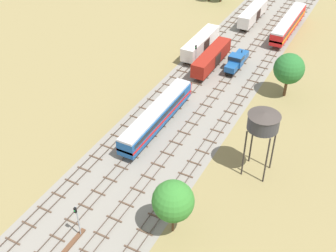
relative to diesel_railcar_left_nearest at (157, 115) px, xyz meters
name	(u,v)px	position (x,y,z in m)	size (l,w,h in m)	color
ground_plane	(220,72)	(2.33, 22.34, -2.60)	(480.00, 480.00, 0.00)	olive
ballast_bed	(220,72)	(2.33, 22.34, -2.59)	(17.99, 176.00, 0.01)	gray
track_far_left	(191,61)	(-4.66, 23.34, -2.46)	(2.40, 126.00, 0.29)	#47382D
track_left	(212,66)	(0.00, 23.34, -2.46)	(2.40, 126.00, 0.29)	#47382D
track_centre_left	(233,72)	(4.66, 23.34, -2.46)	(2.40, 126.00, 0.29)	#47382D
track_centre	(255,77)	(9.33, 23.34, -2.46)	(2.40, 126.00, 0.29)	#47382D
diesel_railcar_left_nearest	(157,115)	(0.00, 0.00, 0.00)	(2.96, 20.50, 3.80)	#194C8C
freight_boxcar_left_near	(212,58)	(0.01, 22.83, -0.15)	(2.87, 14.00, 3.60)	maroon
shunter_loco_centre_left_mid	(237,60)	(4.66, 24.80, -0.59)	(2.74, 8.46, 3.10)	#194C8C
freight_boxcar_far_left_midfar	(201,43)	(-4.66, 27.75, -0.15)	(2.87, 14.00, 3.60)	beige
diesel_railcar_centre_far	(289,23)	(9.33, 46.05, 0.00)	(2.96, 20.50, 3.80)	red
freight_boxcar_left_farther	(253,13)	(0.01, 48.10, -0.15)	(2.87, 14.00, 3.60)	beige
water_tower	(264,121)	(18.18, -2.42, 6.60)	(4.61, 4.61, 10.73)	#2D2826
signal_post_nearest	(77,218)	(2.33, -24.39, 0.80)	(0.28, 0.47, 5.34)	gray
signal_post_near	(196,55)	(-2.33, 20.22, 1.12)	(0.28, 0.47, 5.91)	gray
lineside_tree_0	(173,201)	(12.39, -18.18, 2.86)	(5.30, 5.30, 8.12)	#4C331E
lineside_tree_3	(289,69)	(16.17, 19.79, 3.10)	(5.56, 5.56, 8.50)	#4C331E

